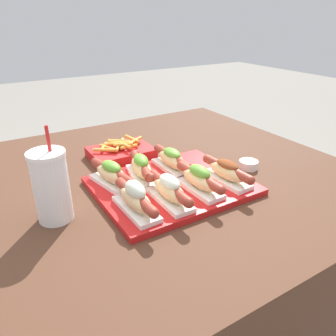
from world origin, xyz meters
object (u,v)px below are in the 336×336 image
at_px(hot_dog_2, 199,179).
at_px(hot_dog_5, 143,167).
at_px(serving_tray, 172,186).
at_px(hot_dog_1, 171,189).
at_px(drink_cup, 51,186).
at_px(fries_basket, 121,152).
at_px(sauce_bowl, 249,164).
at_px(hot_dog_6, 172,160).
at_px(hot_dog_0, 136,198).
at_px(hot_dog_4, 112,174).
at_px(hot_dog_3, 227,171).

distance_m(hot_dog_2, hot_dog_5, 0.18).
bearing_deg(serving_tray, hot_dog_1, -123.00).
height_order(drink_cup, fries_basket, drink_cup).
xyz_separation_m(hot_dog_5, sauce_bowl, (0.34, -0.09, -0.04)).
xyz_separation_m(hot_dog_6, drink_cup, (-0.37, -0.06, 0.04)).
height_order(hot_dog_2, drink_cup, drink_cup).
height_order(hot_dog_2, fries_basket, hot_dog_2).
relative_size(hot_dog_6, sauce_bowl, 3.32).
bearing_deg(sauce_bowl, hot_dog_0, -171.66).
xyz_separation_m(hot_dog_0, sauce_bowl, (0.44, 0.06, -0.04)).
relative_size(hot_dog_0, hot_dog_2, 1.00).
relative_size(hot_dog_4, drink_cup, 0.83).
xyz_separation_m(hot_dog_0, hot_dog_1, (0.10, -0.00, -0.00)).
bearing_deg(hot_dog_5, hot_dog_3, -37.61).
relative_size(serving_tray, hot_dog_5, 2.15).
xyz_separation_m(serving_tray, hot_dog_0, (-0.15, -0.08, 0.04)).
distance_m(hot_dog_5, sauce_bowl, 0.35).
distance_m(hot_dog_3, hot_dog_6, 0.18).
relative_size(hot_dog_0, hot_dog_1, 1.00).
bearing_deg(sauce_bowl, hot_dog_4, 167.72).
relative_size(hot_dog_1, sauce_bowl, 3.32).
distance_m(serving_tray, hot_dog_1, 0.11).
bearing_deg(hot_dog_2, serving_tray, 119.95).
xyz_separation_m(hot_dog_2, hot_dog_3, (0.10, 0.00, -0.00)).
relative_size(serving_tray, hot_dog_6, 2.11).
relative_size(serving_tray, hot_dog_4, 2.14).
bearing_deg(hot_dog_6, hot_dog_4, 179.33).
distance_m(hot_dog_4, drink_cup, 0.19).
bearing_deg(hot_dog_4, hot_dog_6, -0.67).
distance_m(hot_dog_0, drink_cup, 0.20).
bearing_deg(hot_dog_3, sauce_bowl, 22.17).
bearing_deg(fries_basket, hot_dog_6, -68.15).
height_order(hot_dog_0, fries_basket, hot_dog_0).
height_order(hot_dog_4, sauce_bowl, hot_dog_4).
height_order(hot_dog_5, fries_basket, hot_dog_5).
xyz_separation_m(serving_tray, hot_dog_3, (0.14, -0.07, 0.04)).
xyz_separation_m(serving_tray, hot_dog_2, (0.04, -0.07, 0.04)).
relative_size(sauce_bowl, drink_cup, 0.25).
height_order(serving_tray, fries_basket, fries_basket).
height_order(serving_tray, hot_dog_3, hot_dog_3).
bearing_deg(hot_dog_5, hot_dog_1, -90.14).
distance_m(serving_tray, hot_dog_2, 0.10).
height_order(hot_dog_1, hot_dog_3, hot_dog_1).
bearing_deg(hot_dog_1, drink_cup, 159.18).
height_order(hot_dog_0, hot_dog_6, hot_dog_0).
bearing_deg(drink_cup, fries_basket, 42.23).
distance_m(hot_dog_1, hot_dog_3, 0.19).
xyz_separation_m(hot_dog_0, hot_dog_4, (0.00, 0.16, -0.00)).
xyz_separation_m(hot_dog_1, fries_basket, (0.02, 0.37, -0.03)).
relative_size(hot_dog_3, hot_dog_5, 1.02).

